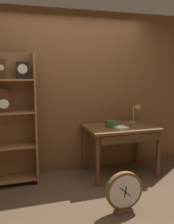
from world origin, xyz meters
name	(u,v)px	position (x,y,z in m)	size (l,w,h in m)	color
ground_plane	(99,210)	(0.00, 0.00, 0.00)	(10.00, 10.00, 0.00)	#4C3826
back_wood_panel	(70,93)	(0.00, 1.36, 1.30)	(4.80, 0.05, 2.60)	brown
workbench	(121,132)	(0.70, 0.90, 0.69)	(1.10, 0.75, 0.79)	brown
desk_lamp	(137,111)	(1.06, 1.07, 1.00)	(0.20, 0.20, 0.37)	olive
toolbox_small	(111,124)	(0.55, 0.92, 0.84)	(0.17, 0.11, 0.10)	#2D5123
open_repair_manual	(121,128)	(0.65, 0.79, 0.80)	(0.16, 0.22, 0.03)	silver
round_clock_large	(124,192)	(0.26, -0.14, 0.25)	(0.46, 0.11, 0.50)	brown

